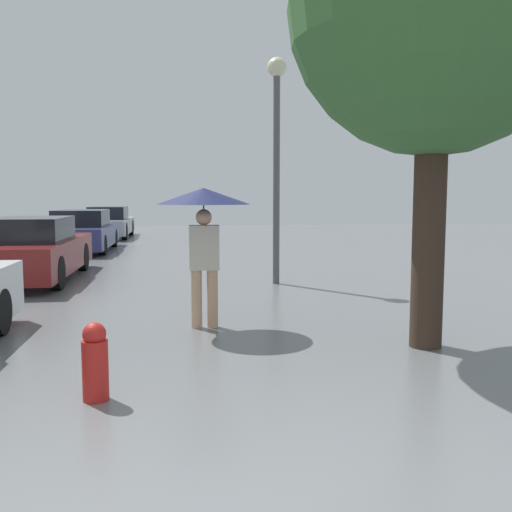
# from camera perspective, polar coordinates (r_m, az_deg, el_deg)

# --- Properties ---
(pedestrian) EXTENTS (1.18, 1.18, 1.79)m
(pedestrian) POSITION_cam_1_polar(r_m,az_deg,el_deg) (7.23, -5.25, 4.46)
(pedestrian) COLOR tan
(pedestrian) RESTS_ON ground_plane
(parked_car_second) EXTENTS (1.64, 4.38, 1.26)m
(parked_car_second) POSITION_cam_1_polar(r_m,az_deg,el_deg) (12.24, -21.41, 0.50)
(parked_car_second) COLOR maroon
(parked_car_second) RESTS_ON ground_plane
(parked_car_third) EXTENTS (1.70, 4.41, 1.26)m
(parked_car_third) POSITION_cam_1_polar(r_m,az_deg,el_deg) (18.15, -16.93, 2.31)
(parked_car_third) COLOR navy
(parked_car_third) RESTS_ON ground_plane
(parked_car_farthest) EXTENTS (1.64, 4.52, 1.25)m
(parked_car_farthest) POSITION_cam_1_polar(r_m,az_deg,el_deg) (23.70, -14.46, 3.21)
(parked_car_farthest) COLOR #9EA3A8
(parked_car_farthest) RESTS_ON ground_plane
(tree) EXTENTS (3.16, 3.16, 5.27)m
(tree) POSITION_cam_1_polar(r_m,az_deg,el_deg) (6.84, 17.55, 22.58)
(tree) COLOR #38281E
(tree) RESTS_ON ground_plane
(street_lamp) EXTENTS (0.36, 0.36, 4.24)m
(street_lamp) POSITION_cam_1_polar(r_m,az_deg,el_deg) (10.95, 2.07, 12.25)
(street_lamp) COLOR #515456
(street_lamp) RESTS_ON ground_plane
(fire_hydrant) EXTENTS (0.21, 0.21, 0.66)m
(fire_hydrant) POSITION_cam_1_polar(r_m,az_deg,el_deg) (4.96, -15.79, -10.15)
(fire_hydrant) COLOR #B21E19
(fire_hydrant) RESTS_ON ground_plane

